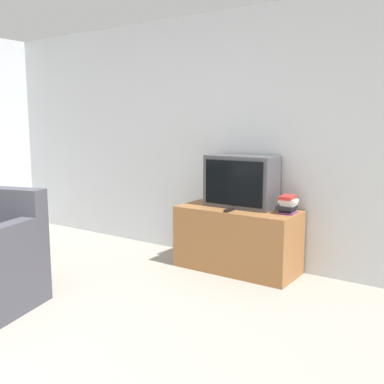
# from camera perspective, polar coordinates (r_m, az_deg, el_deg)

# --- Properties ---
(wall_back) EXTENTS (9.00, 0.06, 2.60)m
(wall_back) POSITION_cam_1_polar(r_m,az_deg,el_deg) (4.97, 1.12, 6.90)
(wall_back) COLOR silver
(wall_back) RESTS_ON ground_plane
(tv_stand) EXTENTS (1.21, 0.52, 0.63)m
(tv_stand) POSITION_cam_1_polar(r_m,az_deg,el_deg) (4.52, 5.74, -6.01)
(tv_stand) COLOR #9E6638
(tv_stand) RESTS_ON ground_plane
(television) EXTENTS (0.70, 0.33, 0.52)m
(television) POSITION_cam_1_polar(r_m,az_deg,el_deg) (4.50, 6.26, 1.35)
(television) COLOR #4C4C51
(television) RESTS_ON tv_stand
(book_stack) EXTENTS (0.18, 0.23, 0.17)m
(book_stack) POSITION_cam_1_polar(r_m,az_deg,el_deg) (4.29, 12.05, -1.55)
(book_stack) COLOR #7A3884
(book_stack) RESTS_ON tv_stand
(remote_on_stand) EXTENTS (0.05, 0.16, 0.02)m
(remote_on_stand) POSITION_cam_1_polar(r_m,az_deg,el_deg) (4.31, 4.72, -2.30)
(remote_on_stand) COLOR black
(remote_on_stand) RESTS_ON tv_stand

